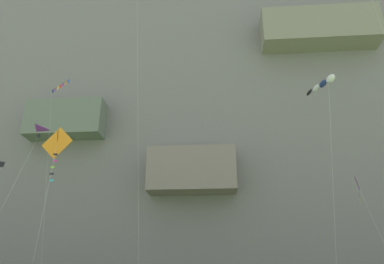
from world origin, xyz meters
The scene contains 6 objects.
cliff_face centered at (0.02, 54.99, 33.18)m, with size 180.00×28.49×66.39m.
kite_delta_near_cliff centered at (-13.60, 23.96, 13.81)m, with size 2.56×4.28×14.40m.
kite_diamond_mid_right centered at (-8.77, 18.89, 11.24)m, with size 2.49×1.67×12.64m.
kite_windsock_low_right centered at (13.60, 23.54, 18.41)m, with size 2.97×5.34×19.11m.
kite_banner_front_field centered at (-17.59, 35.04, 24.81)m, with size 4.55×3.84×26.36m.
kite_diamond_upper_left centered at (15.73, 25.21, 8.88)m, with size 1.56×3.31×10.12m.
Camera 1 is at (3.67, -5.96, 1.79)m, focal length 33.21 mm.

